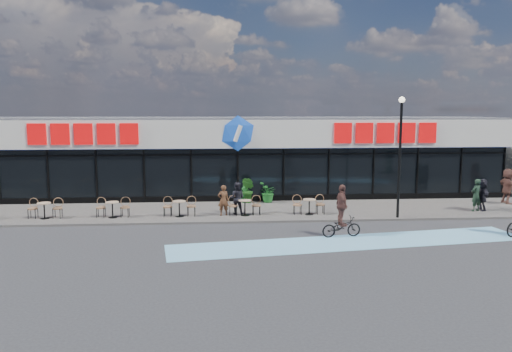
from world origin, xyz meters
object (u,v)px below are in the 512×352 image
(potted_plant_left, at_px, (245,193))
(patron_right, at_px, (237,198))
(potted_plant_right, at_px, (248,190))
(potted_plant_mid, at_px, (268,192))
(patron_left, at_px, (223,200))
(pedestrian_c, at_px, (476,195))
(cyclist_a, at_px, (342,217))
(pedestrian_b, at_px, (508,186))
(pedestrian_a, at_px, (482,195))
(lamp_post, at_px, (400,147))

(potted_plant_left, height_order, patron_right, patron_right)
(potted_plant_left, bearing_deg, potted_plant_right, -37.43)
(potted_plant_mid, relative_size, patron_left, 0.75)
(potted_plant_mid, xyz_separation_m, pedestrian_c, (9.95, -3.05, 0.25))
(potted_plant_left, relative_size, cyclist_a, 0.50)
(patron_right, xyz_separation_m, pedestrian_c, (11.72, -0.24, 0.03))
(pedestrian_b, distance_m, pedestrian_c, 3.31)
(potted_plant_left, relative_size, pedestrian_a, 0.67)
(lamp_post, height_order, potted_plant_mid, lamp_post)
(potted_plant_left, bearing_deg, cyclist_a, -64.30)
(lamp_post, xyz_separation_m, pedestrian_a, (4.71, 1.28, -2.46))
(potted_plant_mid, bearing_deg, pedestrian_a, -15.64)
(lamp_post, xyz_separation_m, potted_plant_left, (-6.87, 4.30, -2.73))
(lamp_post, distance_m, potted_plant_right, 8.30)
(lamp_post, height_order, pedestrian_b, lamp_post)
(potted_plant_right, relative_size, pedestrian_b, 0.73)
(lamp_post, bearing_deg, potted_plant_right, 148.12)
(pedestrian_c, bearing_deg, patron_right, -23.63)
(patron_right, relative_size, pedestrian_b, 0.82)
(patron_left, xyz_separation_m, cyclist_a, (4.66, -3.99, 0.00))
(pedestrian_c, bearing_deg, pedestrian_b, -167.82)
(cyclist_a, bearing_deg, pedestrian_a, 27.67)
(lamp_post, distance_m, pedestrian_c, 5.10)
(pedestrian_c, bearing_deg, potted_plant_left, -38.29)
(lamp_post, height_order, cyclist_a, lamp_post)
(potted_plant_left, bearing_deg, potted_plant_mid, -5.56)
(potted_plant_mid, bearing_deg, patron_right, -122.05)
(potted_plant_right, height_order, pedestrian_a, pedestrian_a)
(patron_left, height_order, pedestrian_a, pedestrian_a)
(lamp_post, bearing_deg, pedestrian_b, 23.08)
(lamp_post, distance_m, pedestrian_a, 5.47)
(lamp_post, relative_size, patron_left, 3.81)
(potted_plant_right, bearing_deg, patron_right, -103.79)
(pedestrian_b, bearing_deg, pedestrian_c, 123.77)
(lamp_post, bearing_deg, pedestrian_a, 15.24)
(cyclist_a, bearing_deg, potted_plant_left, 115.70)
(potted_plant_mid, distance_m, pedestrian_c, 10.41)
(potted_plant_mid, bearing_deg, potted_plant_right, -179.33)
(pedestrian_a, bearing_deg, potted_plant_mid, -105.64)
(potted_plant_mid, height_order, cyclist_a, cyclist_a)
(potted_plant_left, distance_m, potted_plant_mid, 1.26)
(pedestrian_a, relative_size, cyclist_a, 0.75)
(potted_plant_mid, height_order, potted_plant_right, potted_plant_right)
(potted_plant_mid, distance_m, patron_right, 3.33)
(potted_plant_right, relative_size, pedestrian_a, 0.86)
(lamp_post, relative_size, pedestrian_a, 3.48)
(potted_plant_left, xyz_separation_m, patron_left, (-1.17, -3.27, 0.20))
(lamp_post, xyz_separation_m, cyclist_a, (-3.38, -2.96, -2.53))
(potted_plant_right, bearing_deg, pedestrian_b, -4.83)
(potted_plant_right, relative_size, patron_left, 0.94)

